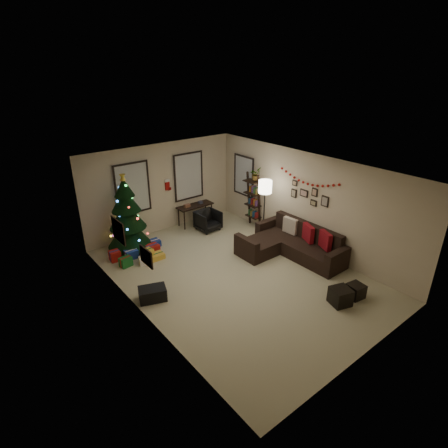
{
  "coord_description": "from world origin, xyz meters",
  "views": [
    {
      "loc": [
        -5.05,
        -5.88,
        4.87
      ],
      "look_at": [
        0.1,
        0.6,
        1.15
      ],
      "focal_mm": 29.25,
      "sensor_mm": 36.0,
      "label": 1
    }
  ],
  "objects_px": {
    "sofa": "(290,245)",
    "desk": "(195,207)",
    "christmas_tree": "(127,218)",
    "bookshelf": "(253,201)",
    "desk_chair": "(208,221)"
  },
  "relations": [
    {
      "from": "desk_chair",
      "to": "sofa",
      "type": "bearing_deg",
      "value": -75.31
    },
    {
      "from": "christmas_tree",
      "to": "desk",
      "type": "relative_size",
      "value": 1.89
    },
    {
      "from": "sofa",
      "to": "desk_chair",
      "type": "bearing_deg",
      "value": 107.13
    },
    {
      "from": "christmas_tree",
      "to": "desk_chair",
      "type": "xyz_separation_m",
      "value": [
        2.47,
        -0.34,
        -0.62
      ]
    },
    {
      "from": "sofa",
      "to": "desk_chair",
      "type": "height_order",
      "value": "sofa"
    },
    {
      "from": "sofa",
      "to": "bookshelf",
      "type": "relative_size",
      "value": 1.48
    },
    {
      "from": "christmas_tree",
      "to": "desk_chair",
      "type": "height_order",
      "value": "christmas_tree"
    },
    {
      "from": "christmas_tree",
      "to": "bookshelf",
      "type": "height_order",
      "value": "christmas_tree"
    },
    {
      "from": "christmas_tree",
      "to": "desk_chair",
      "type": "bearing_deg",
      "value": -7.8
    },
    {
      "from": "christmas_tree",
      "to": "bookshelf",
      "type": "distance_m",
      "value": 3.87
    },
    {
      "from": "christmas_tree",
      "to": "bookshelf",
      "type": "xyz_separation_m",
      "value": [
        3.74,
        -1.01,
        -0.08
      ]
    },
    {
      "from": "christmas_tree",
      "to": "sofa",
      "type": "height_order",
      "value": "christmas_tree"
    },
    {
      "from": "christmas_tree",
      "to": "sofa",
      "type": "xyz_separation_m",
      "value": [
        3.29,
        -3.0,
        -0.66
      ]
    },
    {
      "from": "sofa",
      "to": "desk",
      "type": "height_order",
      "value": "sofa"
    },
    {
      "from": "desk",
      "to": "christmas_tree",
      "type": "bearing_deg",
      "value": -172.69
    }
  ]
}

